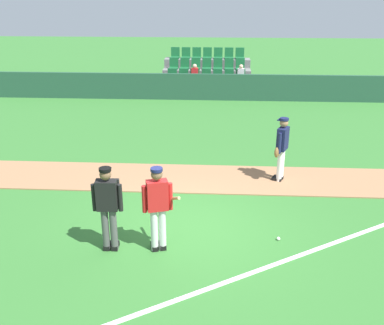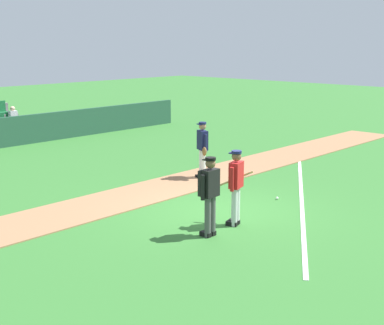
% 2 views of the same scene
% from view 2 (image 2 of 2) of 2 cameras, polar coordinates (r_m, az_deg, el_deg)
% --- Properties ---
extents(ground_plane, '(80.00, 80.00, 0.00)m').
position_cam_2_polar(ground_plane, '(13.80, 2.83, -5.12)').
color(ground_plane, '#33702D').
extents(infield_dirt_path, '(28.00, 1.92, 0.03)m').
position_cam_2_polar(infield_dirt_path, '(15.55, -4.59, -3.07)').
color(infield_dirt_path, '#9E704C').
rests_on(infield_dirt_path, ground).
extents(foul_line_chalk, '(10.14, 6.59, 0.01)m').
position_cam_2_polar(foul_line_chalk, '(15.86, 11.25, -2.99)').
color(foul_line_chalk, white).
rests_on(foul_line_chalk, ground).
extents(batter_red_jersey, '(0.74, 0.69, 1.76)m').
position_cam_2_polar(batter_red_jersey, '(12.58, 4.57, -2.30)').
color(batter_red_jersey, silver).
rests_on(batter_red_jersey, ground).
extents(umpire_home_plate, '(0.59, 0.31, 1.76)m').
position_cam_2_polar(umpire_home_plate, '(11.83, 1.82, -3.06)').
color(umpire_home_plate, '#4C4C4C').
rests_on(umpire_home_plate, ground).
extents(runner_navy_jersey, '(0.44, 0.61, 1.76)m').
position_cam_2_polar(runner_navy_jersey, '(16.91, 1.09, 1.53)').
color(runner_navy_jersey, white).
rests_on(runner_navy_jersey, ground).
extents(baseball, '(0.07, 0.07, 0.07)m').
position_cam_2_polar(baseball, '(14.99, 8.82, -3.68)').
color(baseball, white).
rests_on(baseball, ground).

